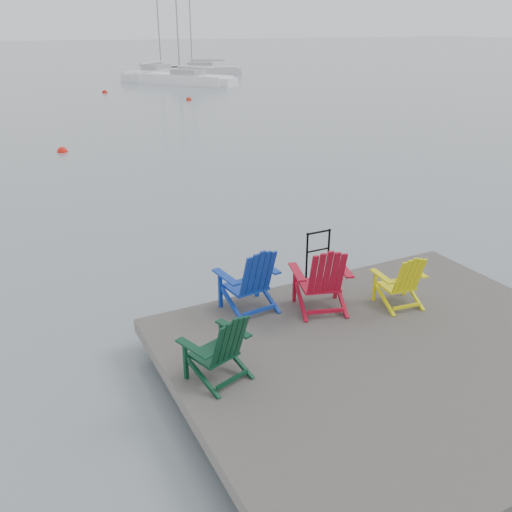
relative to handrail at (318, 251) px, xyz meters
name	(u,v)px	position (x,y,z in m)	size (l,w,h in m)	color
ground	(395,382)	(-0.25, -2.45, -1.04)	(400.00, 400.00, 0.00)	gray
dock	(397,361)	(-0.25, -2.45, -0.69)	(6.00, 5.00, 1.40)	#282624
handrail	(318,251)	(0.00, 0.00, 0.00)	(0.48, 0.04, 0.90)	black
chair_green	(220,346)	(-2.66, -1.92, -0.06)	(0.90, 0.86, 0.95)	#09311D
chair_blue	(251,279)	(-1.53, -0.49, 0.00)	(0.92, 0.86, 1.08)	#0F309B
chair_red	(322,278)	(-0.55, -0.98, 0.01)	(1.03, 0.98, 1.09)	#A40C22
chair_yellow	(402,280)	(0.64, -1.42, -0.09)	(0.78, 0.73, 0.90)	yellow
sailboat_near	(184,80)	(11.47, 38.52, -0.69)	(6.59, 8.45, 11.88)	white
sailboat_mid	(159,74)	(11.43, 45.54, -0.69)	(8.36, 7.90, 12.52)	silver
sailboat_far	(197,71)	(15.77, 46.83, -0.69)	(8.14, 4.05, 10.95)	silver
buoy_a	(63,152)	(-2.05, 15.26, -1.04)	(0.41, 0.41, 0.41)	red
buoy_c	(189,100)	(8.05, 28.24, -1.04)	(0.40, 0.40, 0.40)	red
buoy_d	(105,93)	(3.98, 35.15, -1.04)	(0.40, 0.40, 0.40)	red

